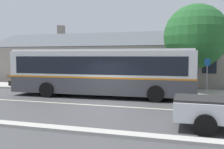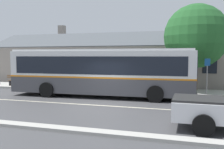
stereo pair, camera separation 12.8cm
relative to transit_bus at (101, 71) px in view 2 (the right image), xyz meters
The scene contains 10 objects.
ground_plane 3.50m from the transit_bus, 71.45° to the right, with size 300.00×300.00×0.00m, color #424244.
sidewalk_far 3.63m from the transit_bus, 72.54° to the left, with size 60.00×3.00×0.15m, color #ADAAA3.
curb_near 7.89m from the transit_bus, 82.75° to the right, with size 60.00×0.50×0.12m, color #ADAAA3.
lane_divider_stripe 3.50m from the transit_bus, 71.45° to the right, with size 60.00×0.16×0.01m, color beige.
community_building 10.14m from the transit_bus, 99.35° to the left, with size 26.00×8.50×6.25m.
transit_bus is the anchor object (origin of this frame).
bench_by_building 8.92m from the transit_bus, 164.54° to the left, with size 1.52×0.51×0.94m.
bench_down_street 5.84m from the transit_bus, 148.69° to the left, with size 1.56×0.51×0.94m.
street_tree_primary 7.59m from the transit_bus, 33.82° to the left, with size 4.72×4.72×6.54m.
bus_stop_sign 7.12m from the transit_bus, 17.09° to the left, with size 0.36×0.07×2.40m.
Camera 2 is at (4.55, -12.77, 2.73)m, focal length 40.00 mm.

